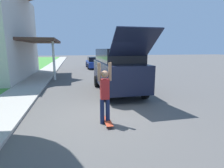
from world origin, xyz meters
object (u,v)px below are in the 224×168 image
at_px(skateboarder, 105,93).
at_px(skateboard, 108,121).
at_px(car_down_street, 95,63).
at_px(suv_parked, 117,69).

distance_m(skateboarder, skateboard, 0.88).
bearing_deg(car_down_street, skateboarder, -95.84).
xyz_separation_m(car_down_street, skateboard, (-1.58, -16.19, -0.57)).
height_order(suv_parked, skateboarder, suv_parked).
bearing_deg(skateboarder, skateboard, -38.50).
height_order(suv_parked, skateboard, suv_parked).
bearing_deg(skateboarder, car_down_street, 84.16).
relative_size(car_down_street, skateboarder, 2.31).
bearing_deg(car_down_street, suv_parked, -91.28).
relative_size(car_down_street, skateboard, 5.28).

